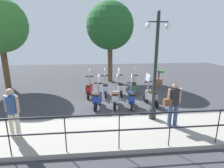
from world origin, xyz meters
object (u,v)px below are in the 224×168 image
(tree_distant, at_px, (110,26))
(scooter_far_3, at_px, (89,89))
(potted_palm, at_px, (159,79))
(scooter_near_3, at_px, (97,98))
(pedestrian_with_bag, at_px, (173,101))
(scooter_near_1, at_px, (131,98))
(scooter_far_1, at_px, (120,87))
(scooter_far_2, at_px, (105,88))
(scooter_near_0, at_px, (151,96))
(lamp_post_near, at_px, (155,75))
(scooter_near_2, at_px, (116,97))
(scooter_far_0, at_px, (133,87))
(pedestrian_distant, at_px, (12,109))

(tree_distant, distance_m, scooter_far_3, 5.29)
(potted_palm, relative_size, scooter_near_3, 0.69)
(pedestrian_with_bag, bearing_deg, scooter_near_1, 20.34)
(scooter_near_1, xyz_separation_m, scooter_near_3, (0.09, 1.59, 0.00))
(scooter_far_1, bearing_deg, scooter_far_2, 92.77)
(potted_palm, relative_size, scooter_near_0, 0.69)
(scooter_near_0, height_order, scooter_far_3, same)
(lamp_post_near, bearing_deg, scooter_far_3, 37.60)
(potted_palm, xyz_separation_m, scooter_near_1, (-3.82, 2.72, 0.04))
(tree_distant, height_order, scooter_near_1, tree_distant)
(potted_palm, bearing_deg, tree_distant, 64.78)
(pedestrian_with_bag, height_order, scooter_far_3, pedestrian_with_bag)
(tree_distant, bearing_deg, scooter_near_0, -163.66)
(scooter_near_2, bearing_deg, lamp_post_near, -129.07)
(scooter_far_0, bearing_deg, scooter_near_2, 161.32)
(scooter_far_0, distance_m, scooter_far_1, 0.79)
(scooter_far_2, bearing_deg, potted_palm, -61.92)
(pedestrian_with_bag, distance_m, tree_distant, 8.26)
(scooter_far_1, bearing_deg, lamp_post_near, -169.04)
(pedestrian_with_bag, xyz_separation_m, tree_distant, (7.56, 1.56, 2.95))
(lamp_post_near, xyz_separation_m, scooter_far_2, (3.35, 1.65, -1.40))
(lamp_post_near, relative_size, pedestrian_with_bag, 2.48)
(potted_palm, bearing_deg, scooter_far_0, 132.48)
(potted_palm, distance_m, scooter_near_1, 4.69)
(lamp_post_near, height_order, potted_palm, lamp_post_near)
(scooter_near_2, bearing_deg, scooter_far_3, 52.80)
(pedestrian_distant, distance_m, scooter_far_2, 5.25)
(lamp_post_near, height_order, scooter_far_0, lamp_post_near)
(lamp_post_near, bearing_deg, scooter_far_1, 13.30)
(pedestrian_with_bag, relative_size, scooter_far_0, 1.03)
(scooter_near_2, bearing_deg, potted_palm, -28.39)
(scooter_near_1, distance_m, scooter_far_0, 1.85)
(lamp_post_near, distance_m, scooter_far_2, 3.99)
(pedestrian_distant, relative_size, scooter_far_3, 1.03)
(pedestrian_distant, bearing_deg, scooter_near_2, 142.29)
(pedestrian_distant, relative_size, scooter_far_2, 1.03)
(pedestrian_with_bag, relative_size, potted_palm, 1.50)
(scooter_far_0, distance_m, scooter_far_2, 1.62)
(tree_distant, relative_size, scooter_far_3, 3.73)
(scooter_near_0, distance_m, scooter_near_3, 2.58)
(lamp_post_near, bearing_deg, potted_palm, -22.19)
(lamp_post_near, bearing_deg, scooter_near_2, 36.66)
(scooter_far_2, bearing_deg, scooter_far_1, -84.70)
(pedestrian_with_bag, distance_m, pedestrian_distant, 5.23)
(pedestrian_distant, height_order, scooter_far_2, pedestrian_distant)
(pedestrian_distant, distance_m, scooter_near_2, 4.35)
(pedestrian_with_bag, height_order, scooter_near_1, pedestrian_with_bag)
(pedestrian_distant, xyz_separation_m, scooter_far_1, (4.29, -3.91, -0.60))
(scooter_far_0, height_order, scooter_far_2, same)
(scooter_near_3, relative_size, scooter_far_0, 1.00)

